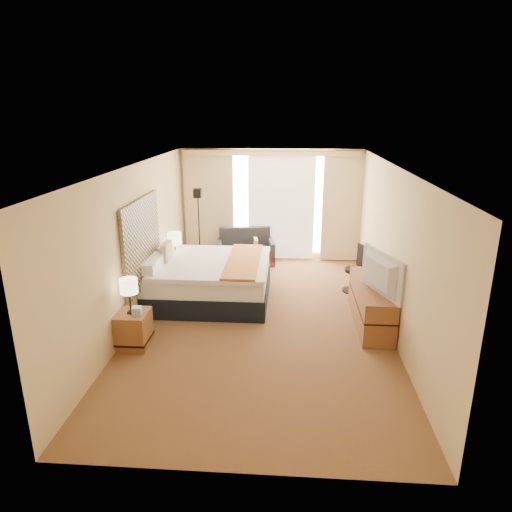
# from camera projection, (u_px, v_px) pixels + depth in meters

# --- Properties ---
(floor) EXTENTS (4.20, 7.00, 0.02)m
(floor) POSITION_uv_depth(u_px,v_px,m) (261.00, 319.00, 7.84)
(floor) COLOR #512317
(floor) RESTS_ON ground
(ceiling) EXTENTS (4.20, 7.00, 0.02)m
(ceiling) POSITION_uv_depth(u_px,v_px,m) (262.00, 167.00, 7.04)
(ceiling) COLOR white
(ceiling) RESTS_ON wall_back
(wall_back) EXTENTS (4.20, 0.02, 2.60)m
(wall_back) POSITION_uv_depth(u_px,v_px,m) (271.00, 205.00, 10.77)
(wall_back) COLOR #D3B980
(wall_back) RESTS_ON ground
(wall_front) EXTENTS (4.20, 0.02, 2.60)m
(wall_front) POSITION_uv_depth(u_px,v_px,m) (238.00, 357.00, 4.12)
(wall_front) COLOR #D3B980
(wall_front) RESTS_ON ground
(wall_left) EXTENTS (0.02, 7.00, 2.60)m
(wall_left) POSITION_uv_depth(u_px,v_px,m) (136.00, 244.00, 7.59)
(wall_left) COLOR #D3B980
(wall_left) RESTS_ON ground
(wall_right) EXTENTS (0.02, 7.00, 2.60)m
(wall_right) POSITION_uv_depth(u_px,v_px,m) (393.00, 250.00, 7.30)
(wall_right) COLOR #D3B980
(wall_right) RESTS_ON ground
(headboard) EXTENTS (0.06, 1.85, 1.50)m
(headboard) POSITION_uv_depth(u_px,v_px,m) (142.00, 242.00, 7.78)
(headboard) COLOR black
(headboard) RESTS_ON wall_left
(nightstand_left) EXTENTS (0.45, 0.52, 0.55)m
(nightstand_left) POSITION_uv_depth(u_px,v_px,m) (134.00, 329.00, 6.88)
(nightstand_left) COLOR olive
(nightstand_left) RESTS_ON floor
(nightstand_right) EXTENTS (0.45, 0.52, 0.55)m
(nightstand_right) POSITION_uv_depth(u_px,v_px,m) (174.00, 273.00, 9.26)
(nightstand_right) COLOR olive
(nightstand_right) RESTS_ON floor
(media_dresser) EXTENTS (0.50, 1.80, 0.70)m
(media_dresser) POSITION_uv_depth(u_px,v_px,m) (371.00, 304.00, 7.60)
(media_dresser) COLOR olive
(media_dresser) RESTS_ON floor
(window) EXTENTS (2.30, 0.02, 2.30)m
(window) POSITION_uv_depth(u_px,v_px,m) (281.00, 204.00, 10.71)
(window) COLOR white
(window) RESTS_ON wall_back
(curtains) EXTENTS (4.12, 0.19, 2.56)m
(curtains) POSITION_uv_depth(u_px,v_px,m) (270.00, 201.00, 10.63)
(curtains) COLOR beige
(curtains) RESTS_ON floor
(bed) EXTENTS (2.24, 2.05, 1.09)m
(bed) POSITION_uv_depth(u_px,v_px,m) (208.00, 279.00, 8.60)
(bed) COLOR black
(bed) RESTS_ON floor
(loveseat) EXTENTS (1.39, 0.90, 0.81)m
(loveseat) POSITION_uv_depth(u_px,v_px,m) (246.00, 252.00, 10.67)
(loveseat) COLOR #5C231A
(loveseat) RESTS_ON floor
(floor_lamp) EXTENTS (0.23, 0.23, 1.84)m
(floor_lamp) POSITION_uv_depth(u_px,v_px,m) (199.00, 213.00, 9.89)
(floor_lamp) COLOR black
(floor_lamp) RESTS_ON floor
(desk_chair) EXTENTS (0.47, 0.47, 0.93)m
(desk_chair) POSITION_uv_depth(u_px,v_px,m) (357.00, 271.00, 8.96)
(desk_chair) COLOR black
(desk_chair) RESTS_ON floor
(lamp_left) EXTENTS (0.26, 0.26, 0.55)m
(lamp_left) POSITION_uv_depth(u_px,v_px,m) (129.00, 287.00, 6.65)
(lamp_left) COLOR black
(lamp_left) RESTS_ON nightstand_left
(lamp_right) EXTENTS (0.27, 0.27, 0.58)m
(lamp_right) POSITION_uv_depth(u_px,v_px,m) (175.00, 239.00, 9.03)
(lamp_right) COLOR black
(lamp_right) RESTS_ON nightstand_right
(tissue_box) EXTENTS (0.14, 0.14, 0.12)m
(tissue_box) POSITION_uv_depth(u_px,v_px,m) (137.00, 311.00, 6.72)
(tissue_box) COLOR #97C7EA
(tissue_box) RESTS_ON nightstand_left
(telephone) EXTENTS (0.20, 0.16, 0.07)m
(telephone) POSITION_uv_depth(u_px,v_px,m) (173.00, 260.00, 9.05)
(telephone) COLOR black
(telephone) RESTS_ON nightstand_right
(television) EXTENTS (0.53, 1.13, 0.66)m
(television) POSITION_uv_depth(u_px,v_px,m) (376.00, 274.00, 6.99)
(television) COLOR black
(television) RESTS_ON media_dresser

